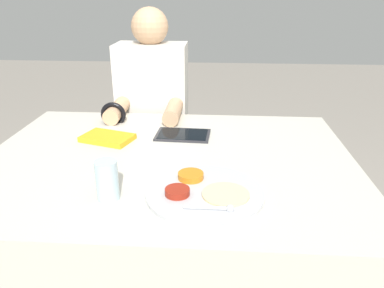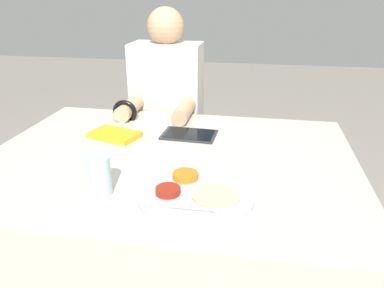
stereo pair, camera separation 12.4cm
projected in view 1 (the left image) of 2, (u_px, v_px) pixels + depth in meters
dining_table at (170, 248)px, 1.44m from camera, size 1.28×0.96×0.77m
thali_tray at (204, 192)px, 1.06m from camera, size 0.33×0.33×0.03m
red_notebook at (108, 138)px, 1.43m from camera, size 0.21×0.17×0.02m
tablet_device at (183, 135)px, 1.48m from camera, size 0.22×0.15×0.01m
person_diner at (154, 140)px, 1.94m from camera, size 0.35×0.43×1.23m
drinking_glass at (107, 180)px, 1.02m from camera, size 0.06×0.06×0.11m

